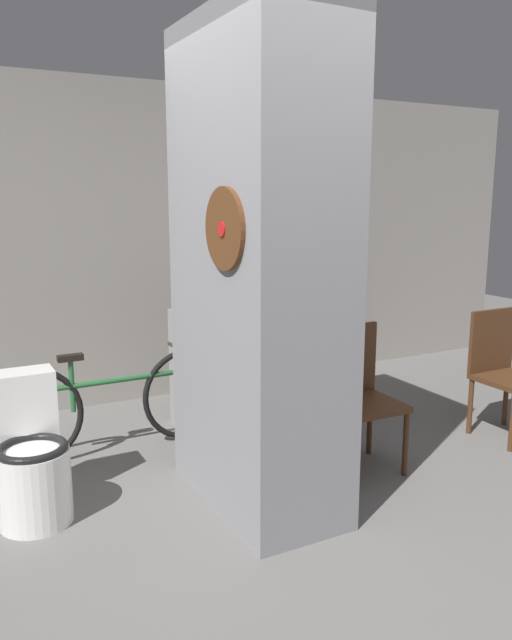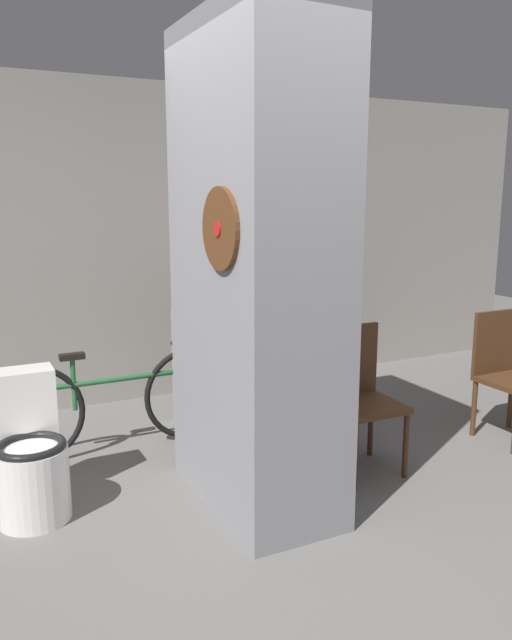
{
  "view_description": "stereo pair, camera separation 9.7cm",
  "coord_description": "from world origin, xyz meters",
  "px_view_note": "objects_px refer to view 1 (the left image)",
  "views": [
    {
      "loc": [
        -1.57,
        -2.37,
        1.71
      ],
      "look_at": [
        0.19,
        0.97,
        0.95
      ],
      "focal_mm": 35.0,
      "sensor_mm": 36.0,
      "label": 1
    },
    {
      "loc": [
        -1.49,
        -2.41,
        1.71
      ],
      "look_at": [
        0.19,
        0.97,
        0.95
      ],
      "focal_mm": 35.0,
      "sensor_mm": 36.0,
      "label": 2
    }
  ],
  "objects_px": {
    "bicycle": "(114,403)",
    "bottle_tall": "(288,293)",
    "chair_near_pillar": "(357,391)",
    "toilet": "(31,460)",
    "chair_by_doorway": "(503,368)"
  },
  "relations": [
    {
      "from": "chair_by_doorway",
      "to": "chair_near_pillar",
      "type": "bearing_deg",
      "value": 177.25
    },
    {
      "from": "chair_near_pillar",
      "to": "bottle_tall",
      "type": "xyz_separation_m",
      "value": [
        0.08,
        1.0,
        0.48
      ]
    },
    {
      "from": "chair_near_pillar",
      "to": "chair_by_doorway",
      "type": "bearing_deg",
      "value": -0.79
    },
    {
      "from": "toilet",
      "to": "chair_near_pillar",
      "type": "xyz_separation_m",
      "value": [
        1.93,
        -0.28,
        0.17
      ]
    },
    {
      "from": "chair_by_doorway",
      "to": "bicycle",
      "type": "xyz_separation_m",
      "value": [
        -2.55,
        0.98,
        -0.15
      ]
    },
    {
      "from": "chair_near_pillar",
      "to": "bottle_tall",
      "type": "height_order",
      "value": "bottle_tall"
    },
    {
      "from": "chair_by_doorway",
      "to": "toilet",
      "type": "bearing_deg",
      "value": 173.72
    },
    {
      "from": "bottle_tall",
      "to": "chair_near_pillar",
      "type": "bearing_deg",
      "value": -94.67
    },
    {
      "from": "toilet",
      "to": "bicycle",
      "type": "relative_size",
      "value": 0.45
    },
    {
      "from": "bicycle",
      "to": "chair_by_doorway",
      "type": "bearing_deg",
      "value": -20.94
    },
    {
      "from": "toilet",
      "to": "chair_by_doorway",
      "type": "distance_m",
      "value": 3.2
    },
    {
      "from": "bottle_tall",
      "to": "bicycle",
      "type": "bearing_deg",
      "value": -176.95
    },
    {
      "from": "chair_near_pillar",
      "to": "bottle_tall",
      "type": "bearing_deg",
      "value": 87.02
    },
    {
      "from": "bicycle",
      "to": "bottle_tall",
      "type": "distance_m",
      "value": 1.53
    },
    {
      "from": "chair_near_pillar",
      "to": "chair_by_doorway",
      "type": "xyz_separation_m",
      "value": [
        1.25,
        -0.05,
        0.0
      ]
    }
  ]
}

